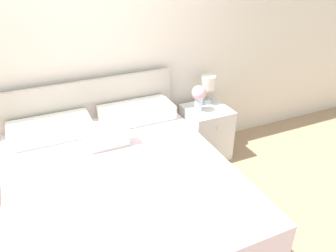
# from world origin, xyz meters

# --- Properties ---
(ground_plane) EXTENTS (12.00, 12.00, 0.00)m
(ground_plane) POSITION_xyz_m (0.00, 0.00, 0.00)
(ground_plane) COLOR tan
(wall_back) EXTENTS (8.00, 0.06, 2.60)m
(wall_back) POSITION_xyz_m (0.00, 0.07, 1.30)
(wall_back) COLOR silver
(wall_back) RESTS_ON ground_plane
(bed) EXTENTS (1.76, 2.06, 1.05)m
(bed) POSITION_xyz_m (0.00, -0.97, 0.35)
(bed) COLOR tan
(bed) RESTS_ON ground_plane
(nightstand) EXTENTS (0.48, 0.49, 0.61)m
(nightstand) POSITION_xyz_m (1.24, -0.25, 0.30)
(nightstand) COLOR white
(nightstand) RESTS_ON ground_plane
(table_lamp) EXTENTS (0.17, 0.17, 0.33)m
(table_lamp) POSITION_xyz_m (1.31, -0.12, 0.82)
(table_lamp) COLOR #A8B2BC
(table_lamp) RESTS_ON nightstand
(flower_vase) EXTENTS (0.16, 0.16, 0.29)m
(flower_vase) POSITION_xyz_m (1.13, -0.25, 0.78)
(flower_vase) COLOR silver
(flower_vase) RESTS_ON nightstand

